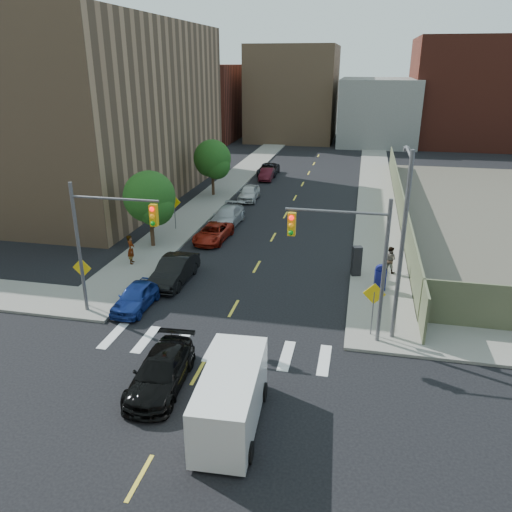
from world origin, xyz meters
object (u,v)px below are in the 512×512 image
at_px(black_sedan, 161,372).
at_px(parked_car_red, 213,233).
at_px(parked_car_black, 174,270).
at_px(mailbox, 380,278).
at_px(parked_car_blue, 136,297).
at_px(pedestrian_east, 390,260).
at_px(parked_car_grey, 268,169).
at_px(pedestrian_west, 131,249).
at_px(payphone, 357,261).
at_px(cargo_van, 232,394).
at_px(parked_car_white, 249,193).
at_px(parked_car_silver, 227,216).
at_px(parked_car_maroon, 267,174).

bearing_deg(black_sedan, parked_car_red, 96.51).
relative_size(parked_car_black, mailbox, 3.10).
height_order(parked_car_blue, pedestrian_east, pedestrian_east).
distance_m(parked_car_grey, pedestrian_west, 29.56).
distance_m(parked_car_blue, pedestrian_east, 15.38).
height_order(parked_car_red, payphone, payphone).
xyz_separation_m(payphone, pedestrian_west, (-14.30, -1.10, 0.03)).
distance_m(parked_car_black, pedestrian_east, 13.21).
relative_size(parked_car_black, cargo_van, 0.91).
bearing_deg(parked_car_white, parked_car_black, -92.12).
xyz_separation_m(payphone, pedestrian_east, (2.00, 0.87, -0.08)).
xyz_separation_m(parked_car_black, parked_car_silver, (0.11, 11.61, -0.05)).
xyz_separation_m(parked_car_silver, parked_car_white, (0.00, 8.01, -0.00)).
height_order(cargo_van, payphone, cargo_van).
bearing_deg(pedestrian_east, parked_car_black, 39.71).
distance_m(parked_car_grey, pedestrian_east, 30.26).
height_order(parked_car_silver, parked_car_white, parked_car_silver).
bearing_deg(parked_car_maroon, payphone, -69.86).
bearing_deg(pedestrian_west, pedestrian_east, -98.67).
xyz_separation_m(parked_car_black, pedestrian_west, (-3.69, 1.96, 0.34)).
bearing_deg(cargo_van, black_sedan, 153.08).
height_order(parked_car_maroon, black_sedan, black_sedan).
relative_size(parked_car_maroon, pedestrian_east, 2.33).
xyz_separation_m(parked_car_red, parked_car_maroon, (0.00, 21.00, 0.03)).
distance_m(parked_car_silver, parked_car_white, 8.01).
xyz_separation_m(cargo_van, payphone, (4.08, 14.45, -0.14)).
bearing_deg(black_sedan, parked_car_silver, 94.72).
xyz_separation_m(parked_car_grey, black_sedan, (3.42, -41.23, 0.04)).
distance_m(parked_car_white, pedestrian_east, 20.07).
height_order(parked_car_silver, mailbox, mailbox).
relative_size(parked_car_blue, parked_car_red, 0.88).
distance_m(parked_car_black, pedestrian_west, 4.19).
bearing_deg(parked_car_black, parked_car_silver, 90.74).
xyz_separation_m(parked_car_red, payphone, (10.50, -4.61, 0.46)).
height_order(parked_car_silver, black_sedan, parked_car_silver).
height_order(parked_car_silver, parked_car_maroon, parked_car_silver).
distance_m(parked_car_blue, payphone, 13.21).
height_order(parked_car_red, parked_car_grey, parked_car_grey).
height_order(parked_car_black, parked_car_grey, parked_car_black).
relative_size(parked_car_black, black_sedan, 0.97).
bearing_deg(parked_car_silver, parked_car_white, 92.32).
bearing_deg(payphone, cargo_van, -120.95).
height_order(parked_car_red, cargo_van, cargo_van).
xyz_separation_m(parked_car_blue, pedestrian_east, (13.41, 7.52, 0.32)).
distance_m(parked_car_maroon, pedestrian_east, 27.72).
distance_m(parked_car_silver, mailbox, 15.79).
bearing_deg(mailbox, parked_car_black, 179.94).
height_order(parked_car_red, parked_car_silver, parked_car_silver).
height_order(parked_car_blue, parked_car_silver, parked_car_silver).
bearing_deg(parked_car_blue, parked_car_silver, 87.30).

